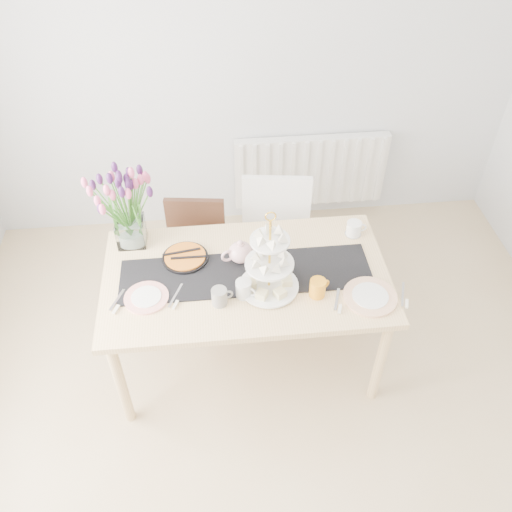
{
  "coord_description": "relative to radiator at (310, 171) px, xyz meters",
  "views": [
    {
      "loc": [
        -0.29,
        -1.33,
        2.9
      ],
      "look_at": [
        -0.08,
        0.75,
        0.93
      ],
      "focal_mm": 38.0,
      "sensor_mm": 36.0,
      "label": 1
    }
  ],
  "objects": [
    {
      "name": "room_shell",
      "position": [
        -0.5,
        -2.19,
        0.85
      ],
      "size": [
        4.5,
        4.5,
        4.5
      ],
      "color": "tan",
      "rests_on": "ground"
    },
    {
      "name": "radiator",
      "position": [
        0.0,
        0.0,
        0.0
      ],
      "size": [
        1.2,
        0.08,
        0.6
      ],
      "primitive_type": "cube",
      "color": "white",
      "rests_on": "room_shell"
    },
    {
      "name": "dining_table",
      "position": [
        -0.63,
        -1.39,
        0.22
      ],
      "size": [
        1.6,
        0.9,
        0.75
      ],
      "color": "tan",
      "rests_on": "ground"
    },
    {
      "name": "chair_brown",
      "position": [
        -0.93,
        -0.83,
        0.0
      ],
      "size": [
        0.44,
        0.44,
        0.79
      ],
      "rotation": [
        0.0,
        0.0,
        -0.13
      ],
      "color": "#331C12",
      "rests_on": "ground"
    },
    {
      "name": "chair_white",
      "position": [
        -0.39,
        -0.83,
        0.08
      ],
      "size": [
        0.51,
        0.51,
        0.92
      ],
      "rotation": [
        0.0,
        0.0,
        -0.13
      ],
      "color": "white",
      "rests_on": "ground"
    },
    {
      "name": "table_runner",
      "position": [
        -0.63,
        -1.39,
        0.3
      ],
      "size": [
        1.4,
        0.35,
        0.01
      ],
      "primitive_type": "cube",
      "color": "black",
      "rests_on": "dining_table"
    },
    {
      "name": "tulip_vase",
      "position": [
        -1.28,
        -1.05,
        0.63
      ],
      "size": [
        0.6,
        0.6,
        0.51
      ],
      "rotation": [
        0.0,
        0.0,
        -0.42
      ],
      "color": "silver",
      "rests_on": "dining_table"
    },
    {
      "name": "cake_stand",
      "position": [
        -0.52,
        -1.51,
        0.44
      ],
      "size": [
        0.32,
        0.32,
        0.48
      ],
      "rotation": [
        0.0,
        0.0,
        0.01
      ],
      "color": "gold",
      "rests_on": "dining_table"
    },
    {
      "name": "teapot",
      "position": [
        -0.65,
        -1.28,
        0.37
      ],
      "size": [
        0.26,
        0.23,
        0.14
      ],
      "primitive_type": null,
      "rotation": [
        0.0,
        0.0,
        0.29
      ],
      "color": "silver",
      "rests_on": "dining_table"
    },
    {
      "name": "cream_jug",
      "position": [
        0.04,
        -1.12,
        0.34
      ],
      "size": [
        0.09,
        0.09,
        0.09
      ],
      "primitive_type": "cylinder",
      "rotation": [
        0.0,
        0.0,
        -0.03
      ],
      "color": "white",
      "rests_on": "dining_table"
    },
    {
      "name": "tart_tin",
      "position": [
        -0.97,
        -1.24,
        0.32
      ],
      "size": [
        0.26,
        0.26,
        0.03
      ],
      "rotation": [
        0.0,
        0.0,
        -0.27
      ],
      "color": "black",
      "rests_on": "dining_table"
    },
    {
      "name": "mug_grey",
      "position": [
        -0.79,
        -1.59,
        0.35
      ],
      "size": [
        0.1,
        0.1,
        0.1
      ],
      "primitive_type": "cylinder",
      "rotation": [
        0.0,
        0.0,
        0.21
      ],
      "color": "gray",
      "rests_on": "dining_table"
    },
    {
      "name": "mug_white",
      "position": [
        -0.66,
        -1.55,
        0.35
      ],
      "size": [
        0.12,
        0.12,
        0.1
      ],
      "primitive_type": "cylinder",
      "rotation": [
        0.0,
        0.0,
        -0.61
      ],
      "color": "silver",
      "rests_on": "dining_table"
    },
    {
      "name": "mug_orange",
      "position": [
        -0.27,
        -1.59,
        0.35
      ],
      "size": [
        0.12,
        0.12,
        0.1
      ],
      "primitive_type": "cylinder",
      "rotation": [
        0.0,
        0.0,
        0.48
      ],
      "color": "orange",
      "rests_on": "dining_table"
    },
    {
      "name": "plate_left",
      "position": [
        -1.18,
        -1.52,
        0.31
      ],
      "size": [
        0.31,
        0.31,
        0.01
      ],
      "primitive_type": "cylinder",
      "rotation": [
        0.0,
        0.0,
        -0.4
      ],
      "color": "white",
      "rests_on": "dining_table"
    },
    {
      "name": "plate_right",
      "position": [
        0.01,
        -1.64,
        0.31
      ],
      "size": [
        0.37,
        0.37,
        0.02
      ],
      "primitive_type": "cylinder",
      "rotation": [
        0.0,
        0.0,
        -0.33
      ],
      "color": "white",
      "rests_on": "dining_table"
    }
  ]
}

